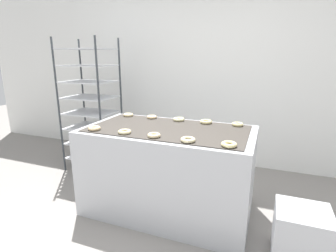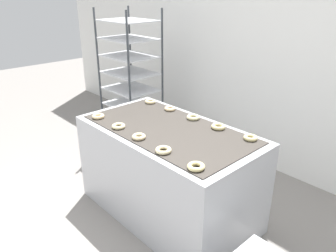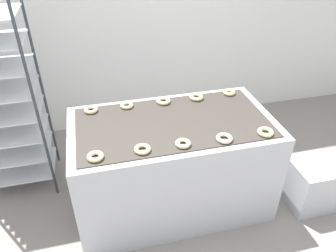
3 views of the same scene
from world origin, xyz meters
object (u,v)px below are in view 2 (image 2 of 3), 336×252
at_px(fryer_machine, 168,172).
at_px(donut_far_center, 194,117).
at_px(donut_far_leftmost, 150,101).
at_px(donut_near_left, 119,126).
at_px(donut_near_rightmost, 196,166).
at_px(donut_far_rightmost, 250,138).
at_px(donut_far_left, 170,109).
at_px(donut_near_center, 139,137).
at_px(donut_near_right, 163,150).
at_px(donut_far_right, 218,127).
at_px(baking_rack_cart, 131,81).
at_px(donut_near_leftmost, 98,116).

distance_m(fryer_machine, donut_far_center, 0.54).
distance_m(fryer_machine, donut_far_leftmost, 0.80).
relative_size(donut_near_left, donut_near_rightmost, 0.97).
xyz_separation_m(donut_near_rightmost, donut_far_rightmost, (-0.01, 0.64, 0.00)).
xyz_separation_m(donut_far_leftmost, donut_far_rightmost, (1.19, 0.01, 0.00)).
bearing_deg(donut_far_left, donut_far_center, -0.64).
distance_m(donut_near_center, donut_far_rightmost, 0.87).
distance_m(donut_near_right, donut_far_left, 0.87).
height_order(donut_near_right, donut_far_right, donut_far_right).
bearing_deg(donut_near_right, donut_far_leftmost, 144.96).
xyz_separation_m(baking_rack_cart, donut_far_right, (1.61, -0.30, -0.01)).
xyz_separation_m(donut_near_right, donut_far_center, (-0.29, 0.62, 0.00)).
bearing_deg(donut_near_left, donut_near_center, -1.09).
distance_m(donut_near_left, donut_far_rightmost, 1.08).
xyz_separation_m(fryer_machine, donut_far_right, (0.29, 0.31, 0.44)).
relative_size(donut_near_leftmost, donut_near_center, 1.02).
relative_size(donut_near_left, donut_far_leftmost, 1.03).
distance_m(donut_far_left, donut_far_rightmost, 0.91).
bearing_deg(donut_near_left, fryer_machine, 45.87).
relative_size(fryer_machine, donut_near_left, 13.89).
height_order(baking_rack_cart, donut_near_leftmost, baking_rack_cart).
bearing_deg(fryer_machine, donut_far_right, 46.71).
distance_m(fryer_machine, donut_near_leftmost, 0.81).
relative_size(baking_rack_cart, donut_near_rightmost, 14.75).
distance_m(donut_near_leftmost, donut_far_leftmost, 0.61).
bearing_deg(donut_far_left, donut_far_right, -0.54).
xyz_separation_m(donut_near_leftmost, donut_far_leftmost, (0.00, 0.61, -0.00)).
distance_m(baking_rack_cart, donut_far_center, 1.36).
bearing_deg(donut_far_left, fryer_machine, -45.27).
bearing_deg(donut_near_center, donut_far_left, 116.12).
height_order(fryer_machine, donut_far_rightmost, donut_far_rightmost).
height_order(fryer_machine, donut_far_left, donut_far_left).
distance_m(donut_near_leftmost, donut_far_left, 0.68).
bearing_deg(donut_near_rightmost, donut_far_right, 117.25).
bearing_deg(donut_near_center, donut_near_right, -2.18).
relative_size(donut_near_leftmost, donut_near_left, 0.98).
relative_size(fryer_machine, donut_far_rightmost, 14.58).
distance_m(donut_near_center, donut_far_center, 0.61).
xyz_separation_m(baking_rack_cart, donut_far_center, (1.33, -0.29, -0.01)).
bearing_deg(donut_near_left, baking_rack_cart, 138.98).
bearing_deg(donut_near_leftmost, donut_far_leftmost, 89.70).
relative_size(fryer_machine, donut_far_right, 13.16).
height_order(baking_rack_cart, donut_near_rightmost, baking_rack_cart).
xyz_separation_m(donut_far_center, donut_far_rightmost, (0.59, 0.01, -0.00)).
xyz_separation_m(fryer_machine, donut_near_left, (-0.29, -0.30, 0.44)).
height_order(donut_near_right, donut_far_leftmost, same).
distance_m(donut_near_right, donut_far_center, 0.69).
bearing_deg(donut_near_left, donut_far_center, 64.24).
height_order(donut_near_center, donut_far_left, donut_near_center).
bearing_deg(fryer_machine, donut_near_leftmost, -153.28).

